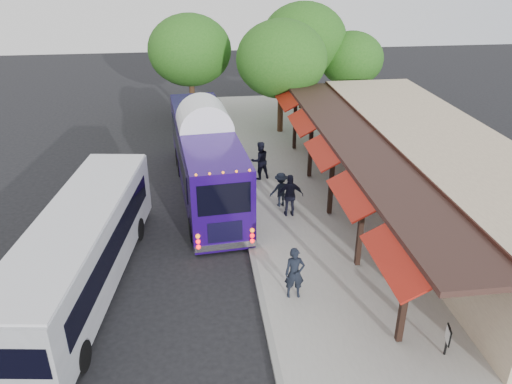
{
  "coord_description": "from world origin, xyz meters",
  "views": [
    {
      "loc": [
        -1.82,
        -14.75,
        10.64
      ],
      "look_at": [
        0.44,
        3.26,
        1.8
      ],
      "focal_mm": 35.0,
      "sensor_mm": 36.0,
      "label": 1
    }
  ],
  "objects_px": {
    "ped_b": "(260,160)",
    "ped_c": "(290,195)",
    "ped_a": "(295,273)",
    "sign_board": "(448,336)",
    "ped_d": "(281,190)",
    "coach_bus": "(206,155)",
    "city_bus": "(81,248)"
  },
  "relations": [
    {
      "from": "ped_b",
      "to": "ped_c",
      "type": "distance_m",
      "value": 4.12
    },
    {
      "from": "ped_a",
      "to": "ped_b",
      "type": "height_order",
      "value": "ped_b"
    },
    {
      "from": "ped_c",
      "to": "ped_a",
      "type": "bearing_deg",
      "value": 83.97
    },
    {
      "from": "city_bus",
      "to": "ped_a",
      "type": "relative_size",
      "value": 6.04
    },
    {
      "from": "ped_c",
      "to": "sign_board",
      "type": "distance_m",
      "value": 9.26
    },
    {
      "from": "ped_a",
      "to": "ped_d",
      "type": "bearing_deg",
      "value": 86.59
    },
    {
      "from": "ped_b",
      "to": "ped_a",
      "type": "bearing_deg",
      "value": 72.43
    },
    {
      "from": "ped_b",
      "to": "sign_board",
      "type": "distance_m",
      "value": 13.36
    },
    {
      "from": "sign_board",
      "to": "ped_d",
      "type": "bearing_deg",
      "value": 121.88
    },
    {
      "from": "ped_b",
      "to": "ped_c",
      "type": "relative_size",
      "value": 1.02
    },
    {
      "from": "ped_a",
      "to": "sign_board",
      "type": "xyz_separation_m",
      "value": [
        3.78,
        -3.2,
        -0.25
      ]
    },
    {
      "from": "ped_d",
      "to": "sign_board",
      "type": "relative_size",
      "value": 1.63
    },
    {
      "from": "ped_c",
      "to": "city_bus",
      "type": "bearing_deg",
      "value": 30.12
    },
    {
      "from": "city_bus",
      "to": "ped_b",
      "type": "xyz_separation_m",
      "value": [
        7.14,
        8.07,
        -0.47
      ]
    },
    {
      "from": "ped_b",
      "to": "ped_c",
      "type": "bearing_deg",
      "value": 84.14
    },
    {
      "from": "ped_a",
      "to": "ped_b",
      "type": "relative_size",
      "value": 0.93
    },
    {
      "from": "ped_b",
      "to": "sign_board",
      "type": "bearing_deg",
      "value": 89.07
    },
    {
      "from": "ped_c",
      "to": "sign_board",
      "type": "relative_size",
      "value": 1.96
    },
    {
      "from": "city_bus",
      "to": "ped_d",
      "type": "relative_size",
      "value": 6.9
    },
    {
      "from": "coach_bus",
      "to": "sign_board",
      "type": "distance_m",
      "value": 13.51
    },
    {
      "from": "coach_bus",
      "to": "ped_d",
      "type": "xyz_separation_m",
      "value": [
        3.25,
        -2.09,
        -1.02
      ]
    },
    {
      "from": "ped_b",
      "to": "ped_c",
      "type": "height_order",
      "value": "ped_b"
    },
    {
      "from": "sign_board",
      "to": "ped_a",
      "type": "bearing_deg",
      "value": 153.94
    },
    {
      "from": "ped_b",
      "to": "ped_c",
      "type": "xyz_separation_m",
      "value": [
        0.78,
        -4.04,
        -0.02
      ]
    },
    {
      "from": "ped_d",
      "to": "coach_bus",
      "type": "bearing_deg",
      "value": -46.34
    },
    {
      "from": "city_bus",
      "to": "ped_d",
      "type": "bearing_deg",
      "value": 40.89
    },
    {
      "from": "ped_d",
      "to": "ped_b",
      "type": "bearing_deg",
      "value": -93.6
    },
    {
      "from": "ped_d",
      "to": "sign_board",
      "type": "height_order",
      "value": "ped_d"
    },
    {
      "from": "ped_b",
      "to": "ped_d",
      "type": "relative_size",
      "value": 1.23
    },
    {
      "from": "ped_c",
      "to": "sign_board",
      "type": "bearing_deg",
      "value": 111.28
    },
    {
      "from": "coach_bus",
      "to": "city_bus",
      "type": "xyz_separation_m",
      "value": [
        -4.44,
        -7.08,
        -0.37
      ]
    },
    {
      "from": "ped_a",
      "to": "sign_board",
      "type": "relative_size",
      "value": 1.87
    }
  ]
}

